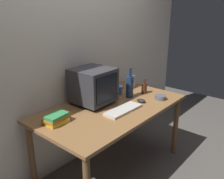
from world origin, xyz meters
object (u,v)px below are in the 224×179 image
object	(u,v)px
mug	(119,90)
bottle_tall	(130,86)
computer_mouse	(141,101)
book_stack	(56,119)
keyboard	(123,110)
cd_spindle	(160,97)
metal_canister	(132,81)
bottle_short	(144,88)
crt_monitor	(93,86)

from	to	relation	value
mug	bottle_tall	bearing A→B (deg)	-92.60
computer_mouse	book_stack	xyz separation A→B (m)	(-0.87, 0.29, 0.02)
keyboard	cd_spindle	xyz separation A→B (m)	(0.51, -0.12, 0.01)
metal_canister	bottle_short	bearing A→B (deg)	-111.42
mug	metal_canister	world-z (taller)	metal_canister
crt_monitor	mug	bearing A→B (deg)	-2.67
book_stack	metal_canister	size ratio (longest dim) A/B	1.60
crt_monitor	bottle_tall	bearing A→B (deg)	-24.50
bottle_tall	cd_spindle	bearing A→B (deg)	-61.97
cd_spindle	mug	bearing A→B (deg)	108.35
bottle_tall	bottle_short	size ratio (longest dim) A/B	1.92
book_stack	metal_canister	world-z (taller)	metal_canister
computer_mouse	keyboard	bearing A→B (deg)	178.09
computer_mouse	mug	world-z (taller)	mug
bottle_short	mug	distance (m)	0.30
crt_monitor	bottle_short	distance (m)	0.65
crt_monitor	computer_mouse	distance (m)	0.53
keyboard	mug	xyz separation A→B (m)	(0.35, 0.34, 0.03)
mug	metal_canister	xyz separation A→B (m)	(0.30, 0.03, 0.03)
keyboard	book_stack	xyz separation A→B (m)	(-0.58, 0.29, 0.03)
bottle_tall	bottle_short	xyz separation A→B (m)	(0.21, -0.06, -0.06)
computer_mouse	bottle_tall	bearing A→B (deg)	74.75
computer_mouse	bottle_tall	xyz separation A→B (m)	(0.05, 0.19, 0.11)
keyboard	metal_canister	size ratio (longest dim) A/B	2.80
book_stack	mug	bearing A→B (deg)	3.33
crt_monitor	metal_canister	bearing A→B (deg)	1.10
crt_monitor	metal_canister	world-z (taller)	crt_monitor
crt_monitor	bottle_short	bearing A→B (deg)	-21.57
metal_canister	book_stack	bearing A→B (deg)	-175.99
cd_spindle	metal_canister	world-z (taller)	metal_canister
crt_monitor	mug	distance (m)	0.43
cd_spindle	crt_monitor	bearing A→B (deg)	139.04
computer_mouse	bottle_tall	world-z (taller)	bottle_tall
keyboard	cd_spindle	world-z (taller)	cd_spindle
computer_mouse	bottle_short	size ratio (longest dim) A/B	0.55
bottle_tall	book_stack	world-z (taller)	bottle_tall
cd_spindle	bottle_tall	bearing A→B (deg)	118.03
keyboard	bottle_short	size ratio (longest dim) A/B	2.32
keyboard	computer_mouse	bearing A→B (deg)	0.39
computer_mouse	mug	bearing A→B (deg)	80.09
bottle_tall	book_stack	xyz separation A→B (m)	(-0.92, 0.11, -0.09)
crt_monitor	book_stack	size ratio (longest dim) A/B	1.65
keyboard	bottle_tall	world-z (taller)	bottle_tall
bottle_tall	metal_canister	world-z (taller)	bottle_tall
crt_monitor	computer_mouse	world-z (taller)	crt_monitor
bottle_short	keyboard	bearing A→B (deg)	-167.35
metal_canister	mug	bearing A→B (deg)	-173.86
keyboard	book_stack	distance (m)	0.64
bottle_short	bottle_tall	bearing A→B (deg)	164.32
keyboard	metal_canister	xyz separation A→B (m)	(0.65, 0.37, 0.06)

